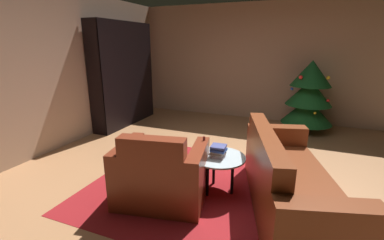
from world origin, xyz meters
The scene contains 11 objects.
ground_plane centered at (0.00, 0.00, 0.00)m, with size 7.86×7.86×0.00m, color #B17B4F.
wall_back centered at (0.00, 3.30, 1.32)m, with size 5.85×0.06×2.64m, color tan.
wall_left centered at (-2.90, 0.00, 1.32)m, with size 0.06×6.67×2.64m, color tan.
area_rug centered at (-0.06, -0.28, 0.00)m, with size 2.83×2.38×0.01m, color maroon.
bookshelf_unit centered at (-2.65, 1.83, 1.10)m, with size 0.35×1.79×2.19m.
armchair_red centered at (-0.44, -0.72, 0.31)m, with size 1.11×0.94×0.86m.
couch_red centered at (0.90, -0.39, 0.31)m, with size 1.30×2.15×0.88m.
coffee_table centered at (0.10, -0.28, 0.41)m, with size 0.64×0.64×0.46m.
book_stack_on_table centered at (0.10, -0.29, 0.53)m, with size 0.19×0.18×0.14m.
bottle_on_table centered at (-0.06, -0.35, 0.56)m, with size 0.07×0.07×0.25m.
decorated_tree centered at (1.10, 2.68, 0.74)m, with size 0.99×0.99×1.44m.
Camera 1 is at (0.91, -3.12, 1.76)m, focal length 25.05 mm.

